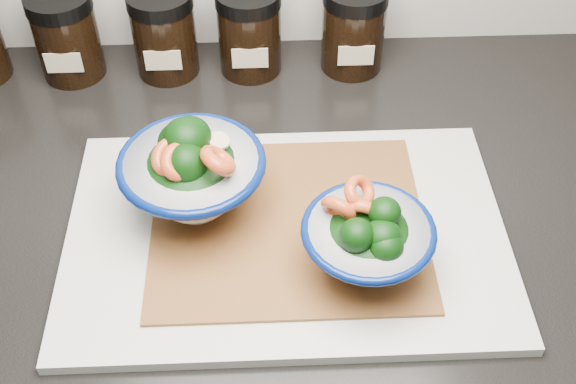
{
  "coord_description": "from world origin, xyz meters",
  "views": [
    {
      "loc": [
        0.1,
        0.91,
        1.47
      ],
      "look_at": [
        0.12,
        1.4,
        0.96
      ],
      "focal_mm": 45.0,
      "sensor_mm": 36.0,
      "label": 1
    }
  ],
  "objects_px": {
    "cutting_board": "(286,234)",
    "spice_jar_b": "(66,35)",
    "bowl_left": "(192,173)",
    "spice_jar_e": "(353,28)",
    "bowl_right": "(368,241)",
    "spice_jar_d": "(249,31)",
    "spice_jar_c": "(164,33)"
  },
  "relations": [
    {
      "from": "cutting_board",
      "to": "spice_jar_b",
      "type": "bearing_deg",
      "value": 131.76
    },
    {
      "from": "bowl_left",
      "to": "spice_jar_e",
      "type": "distance_m",
      "value": 0.32
    },
    {
      "from": "bowl_right",
      "to": "spice_jar_d",
      "type": "xyz_separation_m",
      "value": [
        -0.11,
        0.35,
        0.0
      ]
    },
    {
      "from": "bowl_left",
      "to": "spice_jar_c",
      "type": "relative_size",
      "value": 1.32
    },
    {
      "from": "bowl_right",
      "to": "spice_jar_b",
      "type": "bearing_deg",
      "value": 134.06
    },
    {
      "from": "spice_jar_e",
      "to": "bowl_right",
      "type": "bearing_deg",
      "value": -93.84
    },
    {
      "from": "spice_jar_b",
      "to": "cutting_board",
      "type": "bearing_deg",
      "value": -48.24
    },
    {
      "from": "cutting_board",
      "to": "spice_jar_e",
      "type": "distance_m",
      "value": 0.32
    },
    {
      "from": "spice_jar_b",
      "to": "spice_jar_e",
      "type": "relative_size",
      "value": 1.0
    },
    {
      "from": "spice_jar_c",
      "to": "spice_jar_e",
      "type": "distance_m",
      "value": 0.24
    },
    {
      "from": "bowl_left",
      "to": "spice_jar_e",
      "type": "xyz_separation_m",
      "value": [
        0.19,
        0.26,
        -0.01
      ]
    },
    {
      "from": "bowl_left",
      "to": "spice_jar_d",
      "type": "height_order",
      "value": "bowl_left"
    },
    {
      "from": "spice_jar_b",
      "to": "spice_jar_d",
      "type": "relative_size",
      "value": 1.0
    },
    {
      "from": "bowl_right",
      "to": "spice_jar_c",
      "type": "distance_m",
      "value": 0.41
    },
    {
      "from": "bowl_right",
      "to": "spice_jar_b",
      "type": "relative_size",
      "value": 1.12
    },
    {
      "from": "cutting_board",
      "to": "bowl_left",
      "type": "height_order",
      "value": "bowl_left"
    },
    {
      "from": "bowl_left",
      "to": "spice_jar_d",
      "type": "xyz_separation_m",
      "value": [
        0.06,
        0.26,
        -0.01
      ]
    },
    {
      "from": "bowl_left",
      "to": "spice_jar_c",
      "type": "xyz_separation_m",
      "value": [
        -0.05,
        0.26,
        -0.01
      ]
    },
    {
      "from": "cutting_board",
      "to": "bowl_left",
      "type": "relative_size",
      "value": 3.01
    },
    {
      "from": "spice_jar_b",
      "to": "spice_jar_e",
      "type": "bearing_deg",
      "value": 0.0
    },
    {
      "from": "spice_jar_c",
      "to": "spice_jar_d",
      "type": "relative_size",
      "value": 1.0
    },
    {
      "from": "spice_jar_c",
      "to": "spice_jar_e",
      "type": "bearing_deg",
      "value": 0.0
    },
    {
      "from": "spice_jar_e",
      "to": "spice_jar_c",
      "type": "bearing_deg",
      "value": 180.0
    },
    {
      "from": "spice_jar_b",
      "to": "spice_jar_d",
      "type": "height_order",
      "value": "same"
    },
    {
      "from": "spice_jar_e",
      "to": "spice_jar_b",
      "type": "bearing_deg",
      "value": 180.0
    },
    {
      "from": "bowl_left",
      "to": "bowl_right",
      "type": "bearing_deg",
      "value": -27.68
    },
    {
      "from": "spice_jar_b",
      "to": "spice_jar_e",
      "type": "distance_m",
      "value": 0.36
    },
    {
      "from": "spice_jar_b",
      "to": "bowl_left",
      "type": "bearing_deg",
      "value": -56.88
    },
    {
      "from": "bowl_right",
      "to": "spice_jar_e",
      "type": "xyz_separation_m",
      "value": [
        0.02,
        0.35,
        0.0
      ]
    },
    {
      "from": "spice_jar_d",
      "to": "spice_jar_e",
      "type": "xyz_separation_m",
      "value": [
        0.13,
        0.0,
        0.0
      ]
    },
    {
      "from": "bowl_right",
      "to": "spice_jar_e",
      "type": "distance_m",
      "value": 0.35
    },
    {
      "from": "spice_jar_c",
      "to": "spice_jar_e",
      "type": "height_order",
      "value": "same"
    }
  ]
}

